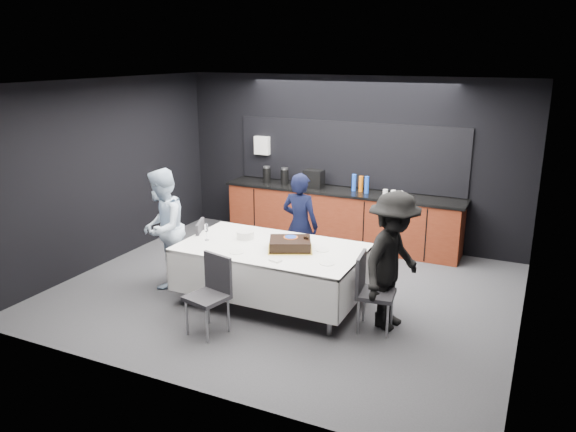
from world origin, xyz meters
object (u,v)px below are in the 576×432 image
(chair_left, at_px, (193,248))
(champagne_flute, at_px, (206,229))
(party_table, at_px, (271,257))
(cake_assembly, at_px, (290,244))
(person_left, at_px, (163,228))
(plate_stack, at_px, (245,235))
(chair_near, at_px, (212,289))
(person_center, at_px, (300,225))
(chair_right, at_px, (370,287))
(person_right, at_px, (393,261))

(chair_left, bearing_deg, champagne_flute, -31.08)
(party_table, xyz_separation_m, champagne_flute, (-0.88, -0.14, 0.30))
(chair_left, bearing_deg, cake_assembly, -3.25)
(cake_assembly, bearing_deg, person_left, -177.16)
(plate_stack, bearing_deg, chair_near, -80.99)
(chair_left, height_order, person_left, person_left)
(champagne_flute, xyz_separation_m, chair_left, (-0.39, 0.23, -0.40))
(chair_near, xyz_separation_m, person_center, (0.23, 2.01, 0.23))
(chair_near, bearing_deg, chair_left, 132.64)
(person_center, bearing_deg, champagne_flute, 58.40)
(party_table, xyz_separation_m, plate_stack, (-0.46, 0.14, 0.19))
(chair_right, bearing_deg, party_table, 173.58)
(champagne_flute, height_order, person_center, person_center)
(plate_stack, xyz_separation_m, person_center, (0.40, 0.88, -0.06))
(party_table, height_order, chair_right, chair_right)
(party_table, distance_m, plate_stack, 0.51)
(person_right, bearing_deg, chair_right, 141.73)
(plate_stack, height_order, chair_left, chair_left)
(chair_right, distance_m, person_right, 0.40)
(chair_near, xyz_separation_m, person_left, (-1.36, 0.89, 0.29))
(person_center, xyz_separation_m, person_right, (1.63, -1.00, 0.06))
(chair_right, bearing_deg, cake_assembly, 171.81)
(plate_stack, height_order, person_center, person_center)
(chair_right, xyz_separation_m, person_right, (0.21, 0.17, 0.29))
(champagne_flute, bearing_deg, person_right, 3.82)
(person_center, bearing_deg, chair_left, 41.17)
(chair_near, bearing_deg, person_right, 28.50)
(chair_left, distance_m, person_right, 2.86)
(party_table, distance_m, chair_left, 1.28)
(cake_assembly, xyz_separation_m, person_right, (1.31, 0.02, -0.02))
(cake_assembly, relative_size, person_center, 0.45)
(party_table, bearing_deg, cake_assembly, 1.06)
(person_left, bearing_deg, chair_right, 68.78)
(chair_right, xyz_separation_m, chair_near, (-1.64, -0.83, 0.00))
(champagne_flute, relative_size, chair_right, 0.24)
(chair_left, xyz_separation_m, chair_near, (0.99, -1.08, 0.00))
(person_right, bearing_deg, person_center, 71.11)
(party_table, relative_size, chair_left, 2.51)
(cake_assembly, height_order, chair_left, cake_assembly)
(cake_assembly, distance_m, chair_left, 1.57)
(champagne_flute, relative_size, person_center, 0.15)
(cake_assembly, bearing_deg, person_right, 0.69)
(chair_near, relative_size, person_left, 0.56)
(party_table, height_order, champagne_flute, champagne_flute)
(party_table, xyz_separation_m, cake_assembly, (0.26, 0.00, 0.21))
(chair_right, height_order, person_center, person_center)
(chair_left, height_order, person_right, person_right)
(person_left, distance_m, person_right, 3.21)
(person_left, bearing_deg, person_right, 71.95)
(champagne_flute, height_order, chair_left, champagne_flute)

